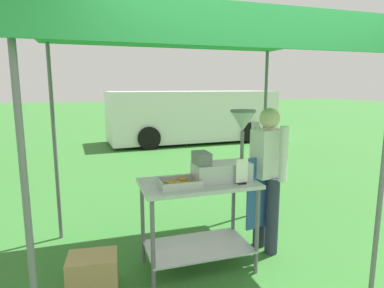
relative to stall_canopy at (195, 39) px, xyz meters
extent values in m
plane|color=#33702D|center=(0.22, 5.07, -2.28)|extent=(70.00, 70.00, 0.00)
cylinder|color=slate|center=(-1.39, -0.95, -1.12)|extent=(0.04, 0.04, 2.32)
cylinder|color=slate|center=(1.39, -0.95, -1.12)|extent=(0.04, 0.04, 2.32)
cylinder|color=slate|center=(-1.39, 1.05, -1.12)|extent=(0.04, 0.04, 2.32)
cylinder|color=slate|center=(1.39, 1.05, -1.12)|extent=(0.04, 0.04, 2.32)
cube|color=#2D934C|center=(0.00, 0.05, 0.07)|extent=(2.97, 2.19, 0.05)
cube|color=#2D934C|center=(0.00, -1.04, -0.07)|extent=(2.97, 0.02, 0.24)
cube|color=#B7B7BC|center=(0.00, -0.10, -1.38)|extent=(1.13, 0.65, 0.04)
cube|color=#B7B7BC|center=(0.00, -0.10, -2.05)|extent=(1.04, 0.60, 0.02)
cylinder|color=slate|center=(-0.51, -0.37, -1.84)|extent=(0.04, 0.04, 0.87)
cylinder|color=slate|center=(0.51, -0.37, -1.84)|extent=(0.04, 0.04, 0.87)
cylinder|color=slate|center=(-0.51, 0.18, -1.84)|extent=(0.04, 0.04, 0.87)
cylinder|color=slate|center=(0.51, 0.18, -1.84)|extent=(0.04, 0.04, 0.87)
cube|color=#B7B7BC|center=(-0.22, -0.19, -1.36)|extent=(0.38, 0.28, 0.01)
cube|color=#B7B7BC|center=(-0.22, -0.33, -1.32)|extent=(0.38, 0.01, 0.06)
cube|color=#B7B7BC|center=(-0.22, -0.06, -1.32)|extent=(0.38, 0.01, 0.06)
cube|color=#B7B7BC|center=(-0.40, -0.19, -1.32)|extent=(0.01, 0.28, 0.06)
cube|color=#B7B7BC|center=(-0.03, -0.19, -1.32)|extent=(0.01, 0.28, 0.06)
torus|color=gold|center=(-0.30, -0.18, -1.34)|extent=(0.09, 0.09, 0.02)
torus|color=gold|center=(-0.14, -0.11, -1.34)|extent=(0.11, 0.11, 0.02)
torus|color=gold|center=(-0.18, -0.21, -1.34)|extent=(0.08, 0.08, 0.02)
torus|color=gold|center=(-0.28, -0.28, -1.34)|extent=(0.11, 0.11, 0.02)
torus|color=gold|center=(-0.25, -0.11, -1.34)|extent=(0.09, 0.09, 0.02)
torus|color=gold|center=(-0.14, -0.28, -1.34)|extent=(0.10, 0.10, 0.02)
torus|color=gold|center=(-0.09, -0.17, -1.34)|extent=(0.10, 0.10, 0.02)
torus|color=gold|center=(-0.35, -0.23, -1.34)|extent=(0.09, 0.09, 0.02)
torus|color=gold|center=(-0.36, -0.15, -1.34)|extent=(0.09, 0.09, 0.02)
torus|color=gold|center=(-0.30, -0.19, -1.32)|extent=(0.10, 0.10, 0.02)
torus|color=gold|center=(-0.21, -0.28, -1.34)|extent=(0.09, 0.09, 0.02)
torus|color=gold|center=(-0.24, -0.22, -1.32)|extent=(0.10, 0.10, 0.02)
torus|color=gold|center=(-0.17, -0.11, -1.32)|extent=(0.10, 0.10, 0.02)
cube|color=#B7B7BC|center=(0.23, -0.12, -1.28)|extent=(0.56, 0.28, 0.18)
cube|color=slate|center=(0.02, -0.12, -1.13)|extent=(0.14, 0.22, 0.12)
cylinder|color=slate|center=(0.45, -0.12, -1.03)|extent=(0.04, 0.04, 0.31)
cone|color=#B7B7BC|center=(0.45, -0.12, -0.79)|extent=(0.24, 0.24, 0.19)
cylinder|color=slate|center=(0.45, -0.12, -0.68)|extent=(0.25, 0.25, 0.02)
cube|color=black|center=(0.37, -0.30, -1.36)|extent=(0.08, 0.05, 0.02)
cube|color=white|center=(0.37, -0.30, -1.23)|extent=(0.13, 0.02, 0.23)
cylinder|color=#2D3347|center=(0.87, -0.07, -1.85)|extent=(0.14, 0.14, 0.86)
cylinder|color=#2D3347|center=(0.83, 0.13, -1.85)|extent=(0.14, 0.14, 0.86)
cube|color=silver|center=(0.85, 0.03, -1.16)|extent=(0.38, 0.29, 0.52)
cube|color=#335BA3|center=(0.73, 0.00, -1.59)|extent=(0.32, 0.09, 0.80)
cylinder|color=silver|center=(0.90, -0.18, -1.13)|extent=(0.11, 0.11, 0.58)
cylinder|color=silver|center=(0.80, 0.25, -1.13)|extent=(0.11, 0.11, 0.58)
sphere|color=beige|center=(0.85, 0.03, -0.78)|extent=(0.22, 0.22, 0.22)
cube|color=tan|center=(-1.03, -0.20, -2.10)|extent=(0.46, 0.36, 0.35)
cube|color=white|center=(2.37, 7.49, -1.39)|extent=(5.61, 2.16, 1.60)
cube|color=#1E2833|center=(4.52, 7.60, -0.99)|extent=(0.18, 1.62, 0.70)
cylinder|color=black|center=(4.04, 8.50, -1.94)|extent=(0.69, 0.27, 0.68)
cylinder|color=black|center=(4.12, 6.65, -1.94)|extent=(0.69, 0.27, 0.68)
cylinder|color=black|center=(0.61, 8.34, -1.94)|extent=(0.69, 0.27, 0.68)
cylinder|color=black|center=(0.70, 6.48, -1.94)|extent=(0.69, 0.27, 0.68)
camera|label=1|loc=(-1.01, -3.05, -0.45)|focal=30.79mm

